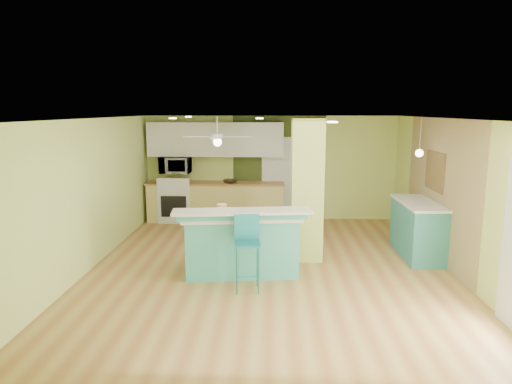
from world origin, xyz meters
TOP-DOWN VIEW (x-y plane):
  - floor at (0.00, 0.00)m, footprint 6.00×7.00m
  - ceiling at (0.00, 0.00)m, footprint 6.00×7.00m
  - wall_back at (0.00, 3.50)m, footprint 6.00×0.01m
  - wall_front at (0.00, -3.50)m, footprint 6.00×0.01m
  - wall_left at (-3.00, 0.00)m, footprint 0.01×7.00m
  - wall_right at (3.00, 0.00)m, footprint 0.01×7.00m
  - wood_panel at (2.99, 0.60)m, footprint 0.02×3.40m
  - olive_accent at (0.20, 3.49)m, footprint 2.20×0.02m
  - interior_door at (0.20, 3.46)m, footprint 0.82×0.05m
  - column at (0.65, 0.50)m, footprint 0.55×0.55m
  - kitchen_run at (-1.30, 3.20)m, footprint 3.25×0.63m
  - stove at (-2.25, 3.19)m, footprint 0.76×0.66m
  - upper_cabinets at (-1.30, 3.32)m, footprint 3.20×0.34m
  - microwave at (-2.25, 3.20)m, footprint 0.70×0.48m
  - ceiling_fan at (-1.10, 2.00)m, footprint 1.41×1.41m
  - pendant_lamp at (2.65, 0.75)m, footprint 0.14×0.14m
  - wall_decor at (2.96, 0.80)m, footprint 0.03×0.90m
  - peninsula at (-0.46, -0.28)m, footprint 2.16×1.34m
  - bar_stool at (-0.33, -0.97)m, footprint 0.40×0.40m
  - side_counter at (2.70, 0.70)m, footprint 0.67×1.57m
  - fruit_bowl at (-0.95, 3.13)m, footprint 0.41×0.41m
  - canister at (-0.78, -0.25)m, footprint 0.16×0.16m

SIDE VIEW (x-z plane):
  - floor at x=0.00m, z-range -0.01..0.00m
  - stove at x=-2.25m, z-range -0.08..1.00m
  - kitchen_run at x=-1.30m, z-range 0.00..0.94m
  - side_counter at x=2.70m, z-range 0.00..1.01m
  - peninsula at x=-0.46m, z-range -0.04..1.09m
  - bar_stool at x=-0.33m, z-range 0.19..1.31m
  - fruit_bowl at x=-0.95m, z-range 0.94..1.02m
  - interior_door at x=0.20m, z-range 0.00..2.00m
  - canister at x=-0.78m, z-range 0.99..1.14m
  - wall_back at x=0.00m, z-range 0.00..2.50m
  - wall_front at x=0.00m, z-range 0.00..2.50m
  - wall_left at x=-3.00m, z-range 0.00..2.50m
  - wall_right at x=3.00m, z-range 0.00..2.50m
  - wood_panel at x=2.99m, z-range 0.00..2.50m
  - olive_accent at x=0.20m, z-range 0.00..2.50m
  - column at x=0.65m, z-range 0.00..2.50m
  - microwave at x=-2.25m, z-range 1.16..1.55m
  - wall_decor at x=2.96m, z-range 1.20..1.90m
  - pendant_lamp at x=2.65m, z-range 1.54..2.23m
  - upper_cabinets at x=-1.30m, z-range 1.55..2.35m
  - ceiling_fan at x=-1.10m, z-range 1.77..2.38m
  - ceiling at x=0.00m, z-range 2.50..2.51m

